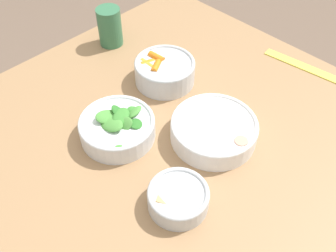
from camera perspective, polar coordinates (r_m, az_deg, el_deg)
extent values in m
cube|color=#99724C|center=(0.85, 6.04, -3.87)|extent=(1.12, 0.93, 0.03)
cube|color=olive|center=(1.56, 0.68, 5.66)|extent=(0.06, 0.06, 0.74)
cylinder|color=silver|center=(0.97, -0.49, 8.20)|extent=(0.15, 0.15, 0.06)
torus|color=silver|center=(0.95, -0.50, 9.53)|extent=(0.15, 0.15, 0.01)
cylinder|color=orange|center=(0.95, 0.96, 8.17)|extent=(0.06, 0.04, 0.02)
cylinder|color=orange|center=(0.96, -2.99, 9.00)|extent=(0.06, 0.03, 0.02)
cylinder|color=orange|center=(0.94, -1.51, 8.12)|extent=(0.05, 0.05, 0.02)
cylinder|color=orange|center=(0.97, -2.63, 9.50)|extent=(0.04, 0.06, 0.02)
cylinder|color=orange|center=(0.97, -1.79, 10.43)|extent=(0.05, 0.02, 0.02)
cylinder|color=orange|center=(0.95, -1.80, 9.09)|extent=(0.03, 0.04, 0.02)
cylinder|color=silver|center=(0.84, -7.70, -0.42)|extent=(0.17, 0.17, 0.05)
torus|color=silver|center=(0.83, -7.85, 0.64)|extent=(0.17, 0.17, 0.01)
ellipsoid|color=#2D7028|center=(0.82, -4.44, 0.43)|extent=(0.05, 0.06, 0.03)
ellipsoid|color=#4C933D|center=(0.81, -8.58, 0.26)|extent=(0.07, 0.05, 0.03)
ellipsoid|color=#3D8433|center=(0.82, -7.15, 1.49)|extent=(0.06, 0.06, 0.02)
ellipsoid|color=#235B23|center=(0.81, -3.82, -1.29)|extent=(0.05, 0.04, 0.03)
ellipsoid|color=#4C933D|center=(0.83, -9.03, 1.37)|extent=(0.06, 0.07, 0.03)
ellipsoid|color=#2D7028|center=(0.80, -6.65, -2.02)|extent=(0.05, 0.06, 0.03)
ellipsoid|color=#4C933D|center=(0.85, -5.25, 2.15)|extent=(0.06, 0.07, 0.05)
ellipsoid|color=#2D7028|center=(0.83, -7.53, 2.03)|extent=(0.05, 0.03, 0.04)
ellipsoid|color=#4C933D|center=(0.79, -7.98, -2.90)|extent=(0.04, 0.04, 0.03)
ellipsoid|color=#3D8433|center=(0.85, -5.01, 2.11)|extent=(0.05, 0.04, 0.03)
ellipsoid|color=#4C933D|center=(0.82, -6.97, 0.06)|extent=(0.06, 0.05, 0.05)
ellipsoid|color=#4C933D|center=(0.85, -7.43, 2.12)|extent=(0.07, 0.06, 0.04)
cylinder|color=white|center=(0.84, 6.97, -0.72)|extent=(0.19, 0.19, 0.05)
torus|color=white|center=(0.82, 7.11, 0.34)|extent=(0.19, 0.19, 0.01)
cylinder|color=#9E6B4C|center=(0.84, 6.93, -1.03)|extent=(0.18, 0.18, 0.02)
ellipsoid|color=#A36B4C|center=(0.86, 11.50, 1.58)|extent=(0.01, 0.01, 0.01)
ellipsoid|color=#AD7551|center=(0.86, 11.94, 1.40)|extent=(0.01, 0.01, 0.01)
ellipsoid|color=#AD7551|center=(0.78, 4.93, -4.01)|extent=(0.01, 0.01, 0.01)
ellipsoid|color=#8E5B3D|center=(0.83, 6.22, 0.13)|extent=(0.01, 0.01, 0.01)
ellipsoid|color=#AD7551|center=(0.80, 11.40, -3.06)|extent=(0.01, 0.01, 0.01)
ellipsoid|color=#8E5B3D|center=(0.81, 1.40, -0.75)|extent=(0.01, 0.01, 0.01)
ellipsoid|color=#AD7551|center=(0.84, 3.72, 0.96)|extent=(0.01, 0.01, 0.01)
ellipsoid|color=#AD7551|center=(0.84, 11.43, -0.19)|extent=(0.01, 0.01, 0.01)
ellipsoid|color=#AD7551|center=(0.87, 5.59, 2.61)|extent=(0.01, 0.01, 0.01)
ellipsoid|color=#AD7551|center=(0.86, 11.97, 1.02)|extent=(0.01, 0.01, 0.01)
ellipsoid|color=#A36B4C|center=(0.87, 9.00, 2.48)|extent=(0.01, 0.01, 0.01)
cylinder|color=#E0A88E|center=(0.83, 5.84, 0.24)|extent=(0.02, 0.02, 0.01)
cylinder|color=tan|center=(0.80, 11.06, -2.40)|extent=(0.03, 0.03, 0.01)
cylinder|color=silver|center=(0.73, 1.56, -11.00)|extent=(0.12, 0.12, 0.04)
torus|color=silver|center=(0.71, 1.59, -10.17)|extent=(0.12, 0.12, 0.01)
cube|color=tan|center=(0.73, 1.29, -10.42)|extent=(0.05, 0.04, 0.01)
cube|color=tan|center=(0.72, 1.29, -11.12)|extent=(0.06, 0.07, 0.01)
cube|color=tan|center=(0.72, 0.14, -10.84)|extent=(0.06, 0.06, 0.02)
cube|color=#EADB4C|center=(1.09, 21.19, 7.91)|extent=(0.28, 0.06, 0.00)
cylinder|color=#336B47|center=(1.11, -8.86, 14.72)|extent=(0.07, 0.07, 0.11)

